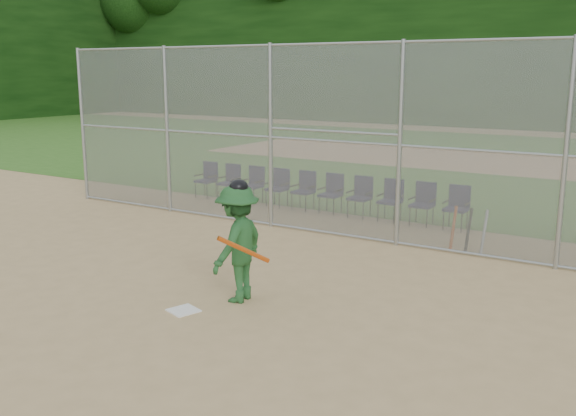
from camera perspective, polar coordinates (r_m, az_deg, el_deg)
The scene contains 18 objects.
ground at distance 9.42m, azimuth -8.16°, elevation -9.29°, with size 100.00×100.00×0.00m, color tan.
grass_strip at distance 25.56m, azimuth 18.71°, elevation 3.80°, with size 100.00×100.00×0.00m, color #30611D.
dirt_patch_far at distance 25.56m, azimuth 18.71°, elevation 3.80°, with size 24.00×24.00×0.00m, color tan.
backstop_fence at distance 13.06m, azimuth 5.83°, elevation 6.12°, with size 16.09×0.09×4.00m.
treeline at distance 27.36m, azimuth 20.53°, elevation 15.74°, with size 81.00×60.00×11.00m.
home_plate at distance 9.55m, azimuth -9.27°, elevation -8.97°, with size 0.39×0.39×0.02m, color white.
batter_at_plate at distance 9.62m, azimuth -4.50°, elevation -3.09°, with size 1.03×1.33×1.87m.
spare_bats at distance 12.88m, azimuth 15.76°, elevation -1.86°, with size 0.66×0.37×0.83m.
chair_0 at distance 17.75m, azimuth -7.33°, elevation 2.48°, with size 0.54×0.52×0.96m, color #100F39, non-canonical shape.
chair_1 at distance 17.28m, azimuth -5.33°, elevation 2.27°, with size 0.54×0.52×0.96m, color #100F39, non-canonical shape.
chair_2 at distance 16.83m, azimuth -3.22°, elevation 2.04°, with size 0.54×0.52×0.96m, color #100F39, non-canonical shape.
chair_3 at distance 16.40m, azimuth -1.00°, elevation 1.79°, with size 0.54×0.52×0.96m, color #100F39, non-canonical shape.
chair_4 at distance 16.00m, azimuth 1.34°, elevation 1.53°, with size 0.54×0.52×0.96m, color #100F39, non-canonical shape.
chair_5 at distance 15.63m, azimuth 3.79°, elevation 1.25°, with size 0.54×0.52×0.96m, color #100F39, non-canonical shape.
chair_6 at distance 15.29m, azimuth 6.35°, elevation 0.95°, with size 0.54×0.52×0.96m, color #100F39, non-canonical shape.
chair_7 at distance 14.98m, azimuth 9.03°, elevation 0.64°, with size 0.54×0.52×0.96m, color #100F39, non-canonical shape.
chair_8 at distance 14.70m, azimuth 11.82°, elevation 0.32°, with size 0.54×0.52×0.96m, color #100F39, non-canonical shape.
chair_9 at distance 14.46m, azimuth 14.70°, elevation -0.01°, with size 0.54×0.52×0.96m, color #100F39, non-canonical shape.
Camera 1 is at (5.70, -6.68, 3.42)m, focal length 40.00 mm.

